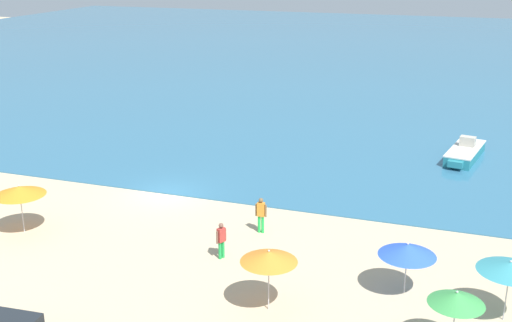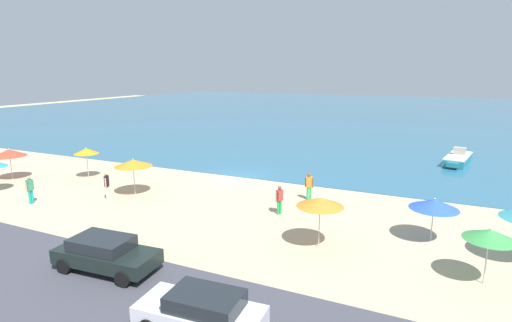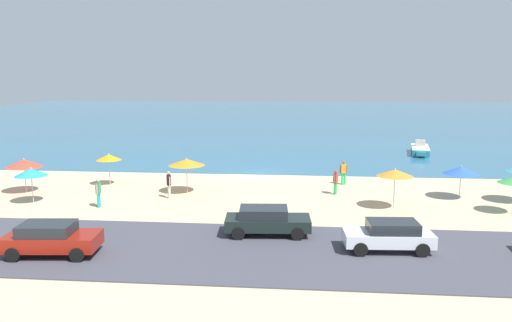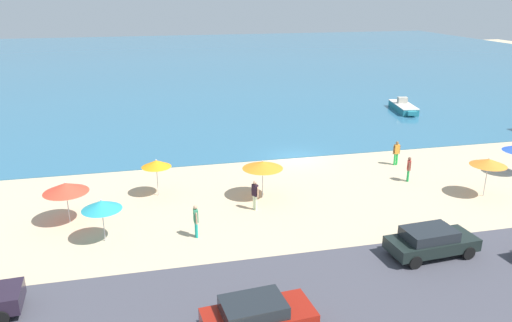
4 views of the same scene
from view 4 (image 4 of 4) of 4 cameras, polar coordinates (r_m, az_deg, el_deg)
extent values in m
plane|color=#C9B18C|center=(38.16, 4.57, 0.32)|extent=(160.00, 160.00, 0.00)
cube|color=#2E6687|center=(90.91, -6.11, 11.22)|extent=(150.00, 110.00, 0.05)
cube|color=#42424C|center=(23.27, 18.41, -13.58)|extent=(80.00, 8.00, 0.06)
cylinder|color=#B2B2B7|center=(33.88, 24.76, -2.03)|extent=(0.05, 0.05, 2.08)
cone|color=orange|center=(33.50, 25.04, -0.12)|extent=(2.19, 2.19, 0.41)
sphere|color=silver|center=(33.43, 25.10, 0.27)|extent=(0.08, 0.08, 0.08)
cylinder|color=#B2B2B7|center=(29.24, -20.68, -4.93)|extent=(0.05, 0.05, 1.86)
cone|color=#EB412B|center=(28.82, -20.94, -2.85)|extent=(2.43, 2.43, 0.53)
sphere|color=silver|center=(28.72, -21.01, -2.31)|extent=(0.08, 0.08, 0.08)
cylinder|color=#B2B2B7|center=(31.48, -11.20, -2.24)|extent=(0.05, 0.05, 1.95)
cone|color=orange|center=(31.09, -11.34, -0.29)|extent=(1.82, 1.82, 0.42)
sphere|color=silver|center=(31.01, -11.36, 0.13)|extent=(0.08, 0.08, 0.08)
cylinder|color=#B2B2B7|center=(26.59, -17.02, -6.99)|extent=(0.05, 0.05, 1.82)
cone|color=teal|center=(26.14, -17.25, -4.83)|extent=(2.02, 2.02, 0.48)
sphere|color=silver|center=(26.04, -17.31, -4.29)|extent=(0.08, 0.08, 0.08)
cylinder|color=#B2B2B7|center=(30.50, 0.76, -2.51)|extent=(0.05, 0.05, 2.00)
cone|color=orange|center=(30.09, 0.77, -0.44)|extent=(2.47, 2.47, 0.44)
sphere|color=silver|center=(30.01, 0.77, 0.01)|extent=(0.08, 0.08, 0.08)
cylinder|color=#E2F2C9|center=(29.04, 0.00, -4.84)|extent=(0.14, 0.14, 0.88)
cylinder|color=#E2F2C9|center=(29.17, -0.24, -4.73)|extent=(0.14, 0.14, 0.88)
cube|color=black|center=(28.80, -0.12, -3.35)|extent=(0.36, 0.42, 0.70)
sphere|color=tan|center=(28.62, -0.12, -2.46)|extent=(0.22, 0.22, 0.22)
cylinder|color=tan|center=(28.65, 0.20, -3.58)|extent=(0.09, 0.09, 0.63)
cylinder|color=tan|center=(28.98, -0.43, -3.30)|extent=(0.09, 0.09, 0.63)
cylinder|color=green|center=(34.98, 16.97, -1.53)|extent=(0.14, 0.14, 0.82)
cylinder|color=green|center=(34.81, 16.98, -1.63)|extent=(0.14, 0.14, 0.82)
cube|color=#B33731|center=(34.66, 17.09, -0.45)|extent=(0.36, 0.42, 0.65)
sphere|color=brown|center=(34.51, 17.16, 0.26)|extent=(0.22, 0.22, 0.22)
cylinder|color=brown|center=(34.90, 17.06, -0.40)|extent=(0.09, 0.09, 0.58)
cylinder|color=brown|center=(34.45, 17.11, -0.66)|extent=(0.09, 0.09, 0.58)
cylinder|color=green|center=(37.90, 15.80, 0.20)|extent=(0.14, 0.14, 0.87)
cylinder|color=green|center=(37.81, 15.56, 0.18)|extent=(0.14, 0.14, 0.87)
cube|color=orange|center=(37.62, 15.78, 1.32)|extent=(0.37, 0.23, 0.69)
sphere|color=brown|center=(37.48, 15.85, 2.01)|extent=(0.22, 0.22, 0.22)
cylinder|color=brown|center=(37.75, 16.09, 1.27)|extent=(0.09, 0.09, 0.62)
cylinder|color=brown|center=(37.51, 15.46, 1.22)|extent=(0.09, 0.09, 0.62)
cylinder|color=teal|center=(26.15, -6.80, -7.85)|extent=(0.14, 0.14, 0.87)
cylinder|color=teal|center=(26.30, -6.87, -7.67)|extent=(0.14, 0.14, 0.87)
cube|color=#368C65|center=(25.89, -6.90, -6.22)|extent=(0.24, 0.37, 0.69)
sphere|color=tan|center=(25.69, -6.95, -5.27)|extent=(0.22, 0.22, 0.22)
cylinder|color=tan|center=(25.69, -6.81, -6.54)|extent=(0.09, 0.09, 0.62)
cylinder|color=tan|center=(26.12, -6.98, -6.10)|extent=(0.09, 0.09, 0.62)
cube|color=black|center=(25.62, 19.44, -8.87)|extent=(4.40, 2.09, 0.58)
cube|color=#1E2328|center=(25.27, 19.17, -7.87)|extent=(2.50, 1.74, 0.50)
cylinder|color=black|center=(27.17, 20.83, -8.09)|extent=(0.65, 0.26, 0.64)
cylinder|color=black|center=(26.03, 23.09, -9.63)|extent=(0.65, 0.26, 0.64)
cylinder|color=black|center=(25.59, 15.57, -9.23)|extent=(0.65, 0.26, 0.64)
cylinder|color=black|center=(24.38, 17.71, -10.95)|extent=(0.65, 0.26, 0.64)
cube|color=maroon|center=(19.23, 0.29, -17.63)|extent=(4.26, 2.19, 0.65)
cube|color=#1E2328|center=(18.84, -0.32, -16.35)|extent=(2.44, 1.80, 0.49)
cylinder|color=black|center=(20.47, 3.35, -16.24)|extent=(0.66, 0.28, 0.64)
cylinder|color=black|center=(19.79, -4.57, -17.69)|extent=(0.66, 0.28, 0.64)
cylinder|color=black|center=(23.42, -26.49, -13.49)|extent=(0.65, 0.25, 0.64)
cylinder|color=black|center=(22.10, -27.16, -15.66)|extent=(0.65, 0.25, 0.64)
cube|color=teal|center=(55.00, 16.48, 5.83)|extent=(2.50, 5.20, 0.66)
cube|color=teal|center=(52.52, 17.41, 5.22)|extent=(0.97, 0.60, 0.40)
cube|color=silver|center=(54.93, 16.51, 6.21)|extent=(2.58, 5.22, 0.08)
cube|color=#B2AD9E|center=(55.32, 16.38, 6.65)|extent=(1.07, 0.77, 0.72)
camera|label=1|loc=(27.26, 69.84, 8.83)|focal=45.00mm
camera|label=2|loc=(26.39, 58.70, 0.94)|focal=28.00mm
camera|label=3|loc=(16.24, 92.03, -16.26)|focal=35.00mm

